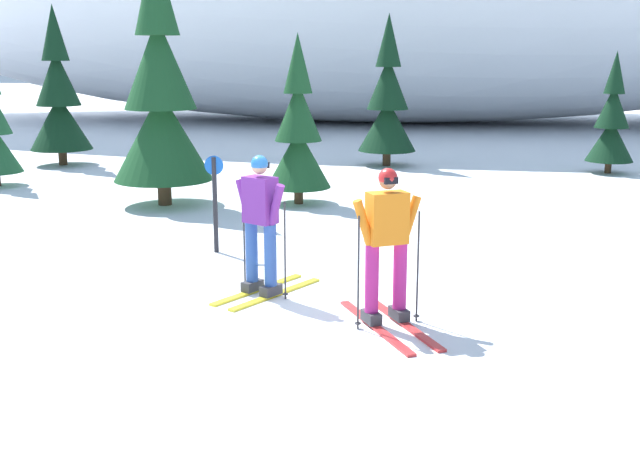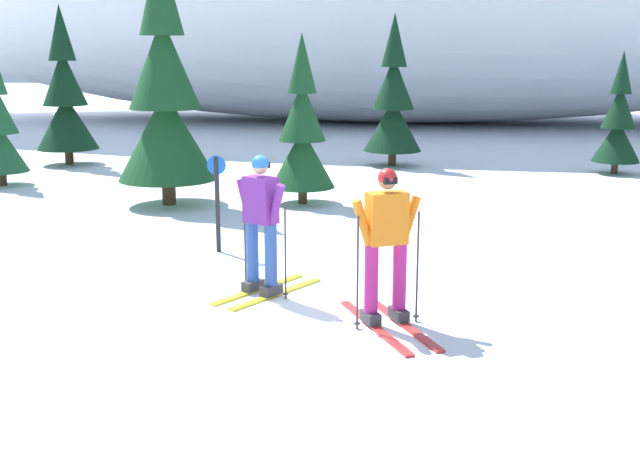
{
  "view_description": "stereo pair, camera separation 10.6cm",
  "coord_description": "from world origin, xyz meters",
  "px_view_note": "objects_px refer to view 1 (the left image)",
  "views": [
    {
      "loc": [
        1.85,
        -8.63,
        2.92
      ],
      "look_at": [
        0.57,
        -0.09,
        0.95
      ],
      "focal_mm": 43.83,
      "sensor_mm": 36.0,
      "label": 1
    },
    {
      "loc": [
        1.96,
        -8.61,
        2.92
      ],
      "look_at": [
        0.57,
        -0.09,
        0.95
      ],
      "focal_mm": 43.83,
      "sensor_mm": 36.0,
      "label": 2
    }
  ],
  "objects_px": {
    "pine_tree_far_left": "(59,99)",
    "pine_tree_center_left": "(160,98)",
    "trail_marker_post": "(215,198)",
    "pine_tree_center_right": "(388,103)",
    "pine_tree_right": "(612,123)",
    "skier_orange_jacket": "(387,244)",
    "pine_tree_center": "(298,134)",
    "skier_purple_jacket": "(261,224)"
  },
  "relations": [
    {
      "from": "pine_tree_far_left",
      "to": "pine_tree_center_left",
      "type": "height_order",
      "value": "pine_tree_center_left"
    },
    {
      "from": "pine_tree_far_left",
      "to": "trail_marker_post",
      "type": "xyz_separation_m",
      "value": [
        6.49,
        -8.22,
        -0.89
      ]
    },
    {
      "from": "pine_tree_far_left",
      "to": "pine_tree_center_right",
      "type": "xyz_separation_m",
      "value": [
        8.4,
        1.15,
        -0.1
      ]
    },
    {
      "from": "pine_tree_far_left",
      "to": "pine_tree_right",
      "type": "height_order",
      "value": "pine_tree_far_left"
    },
    {
      "from": "skier_orange_jacket",
      "to": "pine_tree_center",
      "type": "distance_m",
      "value": 7.0
    },
    {
      "from": "pine_tree_center",
      "to": "pine_tree_center_right",
      "type": "bearing_deg",
      "value": 76.04
    },
    {
      "from": "pine_tree_center_left",
      "to": "trail_marker_post",
      "type": "distance_m",
      "value": 4.13
    },
    {
      "from": "pine_tree_center_left",
      "to": "pine_tree_center",
      "type": "height_order",
      "value": "pine_tree_center_left"
    },
    {
      "from": "skier_orange_jacket",
      "to": "trail_marker_post",
      "type": "height_order",
      "value": "skier_orange_jacket"
    },
    {
      "from": "skier_purple_jacket",
      "to": "skier_orange_jacket",
      "type": "bearing_deg",
      "value": -27.27
    },
    {
      "from": "skier_purple_jacket",
      "to": "pine_tree_right",
      "type": "distance_m",
      "value": 12.48
    },
    {
      "from": "skier_orange_jacket",
      "to": "pine_tree_center_left",
      "type": "xyz_separation_m",
      "value": [
        -4.69,
        6.14,
        1.15
      ]
    },
    {
      "from": "pine_tree_center",
      "to": "pine_tree_far_left",
      "type": "bearing_deg",
      "value": 148.45
    },
    {
      "from": "trail_marker_post",
      "to": "skier_purple_jacket",
      "type": "bearing_deg",
      "value": -59.81
    },
    {
      "from": "skier_purple_jacket",
      "to": "pine_tree_center_left",
      "type": "xyz_separation_m",
      "value": [
        -3.13,
        5.34,
        1.15
      ]
    },
    {
      "from": "pine_tree_right",
      "to": "pine_tree_far_left",
      "type": "bearing_deg",
      "value": -177.3
    },
    {
      "from": "pine_tree_far_left",
      "to": "pine_tree_center_right",
      "type": "distance_m",
      "value": 8.48
    },
    {
      "from": "pine_tree_center",
      "to": "trail_marker_post",
      "type": "height_order",
      "value": "pine_tree_center"
    },
    {
      "from": "pine_tree_center_right",
      "to": "trail_marker_post",
      "type": "height_order",
      "value": "pine_tree_center_right"
    },
    {
      "from": "pine_tree_far_left",
      "to": "pine_tree_center",
      "type": "distance_m",
      "value": 8.26
    },
    {
      "from": "pine_tree_center_left",
      "to": "trail_marker_post",
      "type": "xyz_separation_m",
      "value": [
        2.0,
        -3.4,
        -1.23
      ]
    },
    {
      "from": "pine_tree_center_right",
      "to": "trail_marker_post",
      "type": "distance_m",
      "value": 9.6
    },
    {
      "from": "pine_tree_far_left",
      "to": "pine_tree_right",
      "type": "distance_m",
      "value": 13.86
    },
    {
      "from": "trail_marker_post",
      "to": "pine_tree_center_right",
      "type": "bearing_deg",
      "value": 78.48
    },
    {
      "from": "pine_tree_center_right",
      "to": "pine_tree_right",
      "type": "distance_m",
      "value": 5.48
    },
    {
      "from": "skier_orange_jacket",
      "to": "pine_tree_right",
      "type": "height_order",
      "value": "pine_tree_right"
    },
    {
      "from": "pine_tree_far_left",
      "to": "pine_tree_center",
      "type": "bearing_deg",
      "value": -31.55
    },
    {
      "from": "skier_orange_jacket",
      "to": "pine_tree_center_right",
      "type": "height_order",
      "value": "pine_tree_center_right"
    },
    {
      "from": "pine_tree_center",
      "to": "pine_tree_center_left",
      "type": "bearing_deg",
      "value": -168.82
    },
    {
      "from": "pine_tree_far_left",
      "to": "pine_tree_center",
      "type": "xyz_separation_m",
      "value": [
        7.04,
        -4.32,
        -0.34
      ]
    },
    {
      "from": "skier_purple_jacket",
      "to": "pine_tree_far_left",
      "type": "height_order",
      "value": "pine_tree_far_left"
    },
    {
      "from": "skier_orange_jacket",
      "to": "pine_tree_far_left",
      "type": "xyz_separation_m",
      "value": [
        -9.18,
        10.97,
        0.81
      ]
    },
    {
      "from": "skier_orange_jacket",
      "to": "pine_tree_center",
      "type": "xyz_separation_m",
      "value": [
        -2.14,
        6.65,
        0.47
      ]
    },
    {
      "from": "skier_purple_jacket",
      "to": "trail_marker_post",
      "type": "xyz_separation_m",
      "value": [
        -1.13,
        1.94,
        -0.08
      ]
    },
    {
      "from": "skier_purple_jacket",
      "to": "pine_tree_far_left",
      "type": "distance_m",
      "value": 12.72
    },
    {
      "from": "pine_tree_center_left",
      "to": "pine_tree_center",
      "type": "xyz_separation_m",
      "value": [
        2.55,
        0.5,
        -0.68
      ]
    },
    {
      "from": "skier_orange_jacket",
      "to": "pine_tree_center_left",
      "type": "height_order",
      "value": "pine_tree_center_left"
    },
    {
      "from": "skier_orange_jacket",
      "to": "trail_marker_post",
      "type": "xyz_separation_m",
      "value": [
        -2.69,
        2.74,
        -0.08
      ]
    },
    {
      "from": "pine_tree_center",
      "to": "trail_marker_post",
      "type": "distance_m",
      "value": 3.98
    },
    {
      "from": "pine_tree_far_left",
      "to": "trail_marker_post",
      "type": "relative_size",
      "value": 2.84
    },
    {
      "from": "pine_tree_center_left",
      "to": "pine_tree_center_right",
      "type": "relative_size",
      "value": 1.27
    },
    {
      "from": "pine_tree_far_left",
      "to": "trail_marker_post",
      "type": "height_order",
      "value": "pine_tree_far_left"
    }
  ]
}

